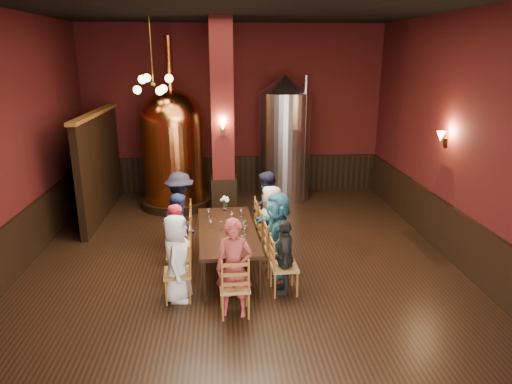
{
  "coord_description": "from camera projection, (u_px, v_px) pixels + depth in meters",
  "views": [
    {
      "loc": [
        -0.29,
        -7.44,
        3.75
      ],
      "look_at": [
        0.26,
        0.2,
        1.41
      ],
      "focal_mm": 32.0,
      "sensor_mm": 36.0,
      "label": 1
    }
  ],
  "objects": [
    {
      "name": "pendant_cluster",
      "position": [
        153.0,
        84.0,
        9.95
      ],
      "size": [
        0.9,
        0.9,
        1.7
      ],
      "primitive_type": null,
      "color": "#A57226",
      "rests_on": "room"
    },
    {
      "name": "chair_2",
      "position": [
        180.0,
        239.0,
        8.4
      ],
      "size": [
        0.49,
        0.49,
        0.92
      ],
      "primitive_type": null,
      "rotation": [
        0.0,
        0.0,
        -1.51
      ],
      "color": "brown",
      "rests_on": "ground"
    },
    {
      "name": "wine_glass_2",
      "position": [
        211.0,
        224.0,
        8.14
      ],
      "size": [
        0.07,
        0.07,
        0.17
      ],
      "primitive_type": null,
      "color": "white",
      "rests_on": "dining_table"
    },
    {
      "name": "person_0",
      "position": [
        177.0,
        258.0,
        7.07
      ],
      "size": [
        0.52,
        0.74,
        1.41
      ],
      "primitive_type": "imported",
      "rotation": [
        0.0,
        0.0,
        1.46
      ],
      "color": "silver",
      "rests_on": "ground"
    },
    {
      "name": "wainscot_back",
      "position": [
        235.0,
        174.0,
        12.8
      ],
      "size": [
        7.9,
        0.08,
        1.0
      ],
      "primitive_type": "cube",
      "color": "black",
      "rests_on": "ground"
    },
    {
      "name": "person_8",
      "position": [
        234.0,
        268.0,
        6.64
      ],
      "size": [
        0.6,
        0.44,
        1.5
      ],
      "primitive_type": "imported",
      "rotation": [
        0.0,
        0.0,
        6.12
      ],
      "color": "maroon",
      "rests_on": "ground"
    },
    {
      "name": "sconce_column",
      "position": [
        223.0,
        127.0,
        9.94
      ],
      "size": [
        0.2,
        0.2,
        0.36
      ],
      "primitive_type": null,
      "rotation": [
        0.0,
        0.0,
        3.14
      ],
      "color": "black",
      "rests_on": "column"
    },
    {
      "name": "person_1",
      "position": [
        178.0,
        242.0,
        7.71
      ],
      "size": [
        0.47,
        0.58,
        1.37
      ],
      "primitive_type": "imported",
      "rotation": [
        0.0,
        0.0,
        1.9
      ],
      "color": "#B11E29",
      "rests_on": "ground"
    },
    {
      "name": "wainscot_right",
      "position": [
        458.0,
        239.0,
        8.34
      ],
      "size": [
        0.08,
        9.9,
        1.0
      ],
      "primitive_type": "cube",
      "color": "black",
      "rests_on": "ground"
    },
    {
      "name": "wine_glass_9",
      "position": [
        241.0,
        241.0,
        7.38
      ],
      "size": [
        0.07,
        0.07,
        0.17
      ],
      "primitive_type": null,
      "color": "white",
      "rests_on": "dining_table"
    },
    {
      "name": "wine_glass_4",
      "position": [
        238.0,
        242.0,
        7.36
      ],
      "size": [
        0.07,
        0.07,
        0.17
      ],
      "primitive_type": null,
      "color": "white",
      "rests_on": "dining_table"
    },
    {
      "name": "partition",
      "position": [
        100.0,
        167.0,
        10.7
      ],
      "size": [
        0.22,
        3.5,
        2.4
      ],
      "primitive_type": "cube",
      "color": "black",
      "rests_on": "ground"
    },
    {
      "name": "wine_glass_7",
      "position": [
        232.0,
        216.0,
        8.5
      ],
      "size": [
        0.07,
        0.07,
        0.17
      ],
      "primitive_type": null,
      "color": "white",
      "rests_on": "dining_table"
    },
    {
      "name": "wine_glass_1",
      "position": [
        245.0,
        225.0,
        8.06
      ],
      "size": [
        0.07,
        0.07,
        0.17
      ],
      "primitive_type": null,
      "color": "white",
      "rests_on": "dining_table"
    },
    {
      "name": "chair_3",
      "position": [
        181.0,
        226.0,
        9.04
      ],
      "size": [
        0.49,
        0.49,
        0.92
      ],
      "primitive_type": null,
      "rotation": [
        0.0,
        0.0,
        -1.51
      ],
      "color": "brown",
      "rests_on": "ground"
    },
    {
      "name": "person_6",
      "position": [
        271.0,
        222.0,
        8.54
      ],
      "size": [
        0.54,
        0.75,
        1.42
      ],
      "primitive_type": "imported",
      "rotation": [
        0.0,
        0.0,
        4.58
      ],
      "color": "#B9B2A3",
      "rests_on": "ground"
    },
    {
      "name": "sconce_wall",
      "position": [
        446.0,
        139.0,
        8.6
      ],
      "size": [
        0.2,
        0.2,
        0.36
      ],
      "primitive_type": null,
      "rotation": [
        0.0,
        0.0,
        1.57
      ],
      "color": "black",
      "rests_on": "room"
    },
    {
      "name": "wine_glass_5",
      "position": [
        221.0,
        226.0,
        8.02
      ],
      "size": [
        0.07,
        0.07,
        0.17
      ],
      "primitive_type": null,
      "color": "white",
      "rests_on": "dining_table"
    },
    {
      "name": "chair_0",
      "position": [
        178.0,
        272.0,
        7.14
      ],
      "size": [
        0.49,
        0.49,
        0.92
      ],
      "primitive_type": null,
      "rotation": [
        0.0,
        0.0,
        -1.51
      ],
      "color": "brown",
      "rests_on": "ground"
    },
    {
      "name": "person_5",
      "position": [
        277.0,
        234.0,
        7.9
      ],
      "size": [
        0.71,
        1.45,
        1.5
      ],
      "primitive_type": "imported",
      "rotation": [
        0.0,
        0.0,
        4.91
      ],
      "color": "#2B6A81",
      "rests_on": "ground"
    },
    {
      "name": "wainscot_left",
      "position": [
        11.0,
        252.0,
        7.8
      ],
      "size": [
        0.08,
        9.9,
        1.0
      ],
      "primitive_type": "cube",
      "color": "black",
      "rests_on": "ground"
    },
    {
      "name": "wine_glass_0",
      "position": [
        241.0,
        213.0,
        8.68
      ],
      "size": [
        0.07,
        0.07,
        0.17
      ],
      "primitive_type": null,
      "color": "white",
      "rests_on": "dining_table"
    },
    {
      "name": "wine_glass_6",
      "position": [
        244.0,
        227.0,
        7.98
      ],
      "size": [
        0.07,
        0.07,
        0.17
      ],
      "primitive_type": null,
      "color": "white",
      "rests_on": "dining_table"
    },
    {
      "name": "person_3",
      "position": [
        180.0,
        211.0,
        8.94
      ],
      "size": [
        0.86,
        1.14,
        1.57
      ],
      "primitive_type": "imported",
      "rotation": [
        0.0,
        0.0,
        1.88
      ],
      "color": "black",
      "rests_on": "ground"
    },
    {
      "name": "chair_5",
      "position": [
        277.0,
        249.0,
        7.98
      ],
      "size": [
        0.49,
        0.49,
        0.92
      ],
      "primitive_type": null,
      "rotation": [
        0.0,
        0.0,
        1.63
      ],
      "color": "brown",
      "rests_on": "ground"
    },
    {
      "name": "chair_4",
      "position": [
        284.0,
        266.0,
        7.35
      ],
      "size": [
        0.49,
        0.49,
        0.92
      ],
      "primitive_type": null,
      "rotation": [
        0.0,
        0.0,
        1.63
      ],
      "color": "brown",
      "rests_on": "ground"
    },
    {
      "name": "person_2",
      "position": [
        180.0,
        229.0,
        8.34
      ],
      "size": [
        0.49,
        0.72,
        1.35
      ],
      "primitive_type": "imported",
      "rotation": [
        0.0,
        0.0,
        1.85
      ],
      "color": "navy",
      "rests_on": "ground"
    },
    {
      "name": "chair_1",
      "position": [
        179.0,
        254.0,
        7.78
      ],
      "size": [
        0.49,
        0.49,
        0.92
      ],
      "primitive_type": null,
      "rotation": [
        0.0,
        0.0,
        -1.51
      ],
      "color": "brown",
      "rests_on": "ground"
    },
    {
      "name": "rose_vase",
      "position": [
        225.0,
        201.0,
        9.0
      ],
      "size": [
        0.18,
        0.18,
        0.3
      ],
      "color": "white",
      "rests_on": "dining_table"
    },
    {
      "name": "copper_kettle",
      "position": [
        174.0,
        147.0,
        11.29
      ],
      "size": [
        1.85,
        1.85,
        4.15
      ],
      "rotation": [
        0.0,
        0.0,
        0.21
      ],
      "color": "black",
      "rests_on": "ground"
    },
    {
      "name": "chair_6",
      "position": [
        271.0,
        235.0,
        8.61
      ],
      "size": [
        0.49,
        0.49,
        0.92
      ],
      "primitive_type": null,
      "rotation": [
        0.0,
        0.0,
        1.63
      ],
      "color": "brown",
      "rests_on": "ground"
    },
    {
      "name": "chair_7",
      "position": [
        266.0,
        222.0,
        9.25
      ],
      "size": [
        0.49,
        0.49,
        0.92
      ],
      "primitive_type": null,
      "rotation": [
        0.0,
        0.0,
        1.63
      ],
      "color": "brown",
      "rests_on": "ground"
    },
    {
      "name": "wine_glass_3",
      "position": [
        245.0,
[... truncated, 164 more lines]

